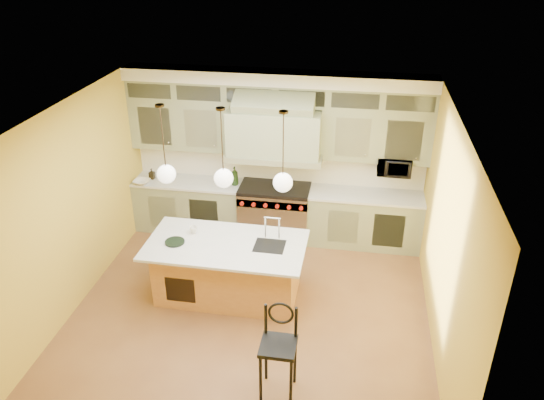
% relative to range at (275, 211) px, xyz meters
% --- Properties ---
extents(floor, '(5.00, 5.00, 0.00)m').
position_rel_range_xyz_m(floor, '(0.00, -2.14, -0.49)').
color(floor, brown).
rests_on(floor, ground).
extents(ceiling, '(5.00, 5.00, 0.00)m').
position_rel_range_xyz_m(ceiling, '(0.00, -2.14, 2.41)').
color(ceiling, white).
rests_on(ceiling, wall_back).
extents(wall_back, '(5.00, 0.00, 5.00)m').
position_rel_range_xyz_m(wall_back, '(0.00, 0.36, 0.96)').
color(wall_back, gold).
rests_on(wall_back, ground).
extents(wall_front, '(5.00, 0.00, 5.00)m').
position_rel_range_xyz_m(wall_front, '(0.00, -4.64, 0.96)').
color(wall_front, gold).
rests_on(wall_front, ground).
extents(wall_left, '(0.00, 5.00, 5.00)m').
position_rel_range_xyz_m(wall_left, '(-2.50, -2.14, 0.96)').
color(wall_left, gold).
rests_on(wall_left, ground).
extents(wall_right, '(0.00, 5.00, 5.00)m').
position_rel_range_xyz_m(wall_right, '(2.50, -2.14, 0.96)').
color(wall_right, gold).
rests_on(wall_right, ground).
extents(back_cabinetry, '(5.00, 0.77, 2.90)m').
position_rel_range_xyz_m(back_cabinetry, '(0.00, 0.09, 0.94)').
color(back_cabinetry, gray).
rests_on(back_cabinetry, floor).
extents(range, '(1.20, 0.74, 0.96)m').
position_rel_range_xyz_m(range, '(0.00, 0.00, 0.00)').
color(range, silver).
rests_on(range, floor).
extents(kitchen_island, '(2.27, 1.23, 1.35)m').
position_rel_range_xyz_m(kitchen_island, '(-0.39, -1.81, -0.01)').
color(kitchen_island, '#AC6F3D').
rests_on(kitchen_island, floor).
extents(counter_stool, '(0.41, 0.41, 1.17)m').
position_rel_range_xyz_m(counter_stool, '(0.62, -3.49, 0.18)').
color(counter_stool, black).
rests_on(counter_stool, floor).
extents(microwave, '(0.54, 0.37, 0.30)m').
position_rel_range_xyz_m(microwave, '(1.95, 0.11, 0.96)').
color(microwave, black).
rests_on(microwave, back_cabinetry).
extents(oil_bottle_a, '(0.13, 0.13, 0.33)m').
position_rel_range_xyz_m(oil_bottle_a, '(-0.70, 0.01, 0.62)').
color(oil_bottle_a, '#1B3213').
rests_on(oil_bottle_a, back_cabinetry).
extents(oil_bottle_b, '(0.10, 0.10, 0.19)m').
position_rel_range_xyz_m(oil_bottle_b, '(-2.20, 0.01, 0.55)').
color(oil_bottle_b, black).
rests_on(oil_bottle_b, back_cabinetry).
extents(fruit_bowl, '(0.31, 0.31, 0.07)m').
position_rel_range_xyz_m(fruit_bowl, '(-2.30, -0.22, 0.49)').
color(fruit_bowl, silver).
rests_on(fruit_bowl, back_cabinetry).
extents(cup, '(0.13, 0.13, 0.10)m').
position_rel_range_xyz_m(cup, '(-0.93, -1.64, 0.49)').
color(cup, silver).
rests_on(cup, kitchen_island).
extents(pendant_left, '(0.26, 0.26, 1.11)m').
position_rel_range_xyz_m(pendant_left, '(-1.20, -1.80, 1.46)').
color(pendant_left, '#2D2319').
rests_on(pendant_left, ceiling).
extents(pendant_center, '(0.26, 0.26, 1.11)m').
position_rel_range_xyz_m(pendant_center, '(-0.40, -1.80, 1.46)').
color(pendant_center, '#2D2319').
rests_on(pendant_center, ceiling).
extents(pendant_right, '(0.26, 0.26, 1.11)m').
position_rel_range_xyz_m(pendant_right, '(0.40, -1.80, 1.46)').
color(pendant_right, '#2D2319').
rests_on(pendant_right, ceiling).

